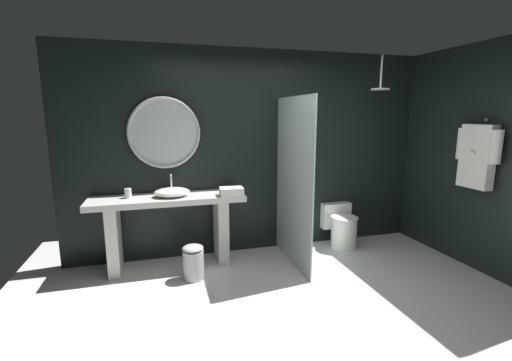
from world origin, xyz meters
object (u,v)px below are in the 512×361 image
waste_bin (193,262)px  folded_hand_towel (232,191)px  round_wall_mirror (164,133)px  toilet (341,226)px  vessel_sink (172,192)px  tumbler_cup (128,193)px  hanging_bathrobe (477,154)px  rain_shower_head (380,86)px  tissue_box (230,190)px

waste_bin → folded_hand_towel: folded_hand_towel is taller
round_wall_mirror → toilet: 2.64m
vessel_sink → folded_hand_towel: vessel_sink is taller
toilet → tumbler_cup: bearing=-179.8°
hanging_bathrobe → toilet: bearing=135.2°
rain_shower_head → folded_hand_towel: (-1.85, 0.10, -1.23)m
rain_shower_head → toilet: 1.90m
tumbler_cup → tissue_box: bearing=-1.7°
vessel_sink → tissue_box: 0.69m
toilet → vessel_sink: bearing=-178.1°
hanging_bathrobe → folded_hand_towel: 2.80m
vessel_sink → waste_bin: (0.18, -0.39, -0.72)m
tissue_box → toilet: size_ratio=0.30×
vessel_sink → rain_shower_head: (2.52, -0.23, 1.22)m
folded_hand_towel → tissue_box: bearing=83.8°
tissue_box → rain_shower_head: size_ratio=0.41×
round_wall_mirror → hanging_bathrobe: size_ratio=1.08×
round_wall_mirror → waste_bin: round_wall_mirror is taller
folded_hand_towel → waste_bin: bearing=-151.9°
tumbler_cup → tissue_box: 1.18m
hanging_bathrobe → waste_bin: 3.39m
tumbler_cup → hanging_bathrobe: hanging_bathrobe is taller
rain_shower_head → vessel_sink: bearing=174.8°
waste_bin → folded_hand_towel: size_ratio=1.46×
vessel_sink → hanging_bathrobe: 3.48m
round_wall_mirror → toilet: size_ratio=1.50×
toilet → waste_bin: toilet is taller
round_wall_mirror → waste_bin: (0.23, -0.64, -1.38)m
vessel_sink → folded_hand_towel: 0.69m
tissue_box → waste_bin: size_ratio=0.43×
rain_shower_head → waste_bin: bearing=-176.0°
round_wall_mirror → folded_hand_towel: 1.06m
round_wall_mirror → rain_shower_head: rain_shower_head is taller
rain_shower_head → round_wall_mirror: bearing=169.5°
vessel_sink → tissue_box: (0.69, 0.03, -0.02)m
vessel_sink → rain_shower_head: size_ratio=0.98×
tissue_box → round_wall_mirror: size_ratio=0.20×
toilet → hanging_bathrobe: bearing=-44.8°
hanging_bathrobe → folded_hand_towel: hanging_bathrobe is taller
tissue_box → hanging_bathrobe: bearing=-21.0°
tissue_box → hanging_bathrobe: (2.62, -1.00, 0.46)m
hanging_bathrobe → waste_bin: size_ratio=1.99×
toilet → folded_hand_towel: folded_hand_towel is taller
rain_shower_head → hanging_bathrobe: 1.33m
rain_shower_head → waste_bin: 3.04m
vessel_sink → toilet: bearing=1.9°
vessel_sink → folded_hand_towel: (0.67, -0.13, -0.01)m
tissue_box → hanging_bathrobe: size_ratio=0.22×
vessel_sink → folded_hand_towel: size_ratio=1.52×
tumbler_cup → toilet: (2.73, 0.01, -0.63)m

